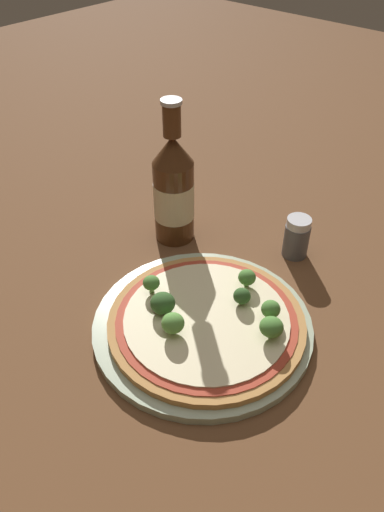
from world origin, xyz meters
name	(u,v)px	position (x,y,z in m)	size (l,w,h in m)	color
ground_plane	(194,323)	(0.00, 0.00, 0.00)	(3.00, 3.00, 0.00)	brown
plate	(204,324)	(0.00, -0.02, 0.01)	(0.30, 0.30, 0.01)	#A3B293
pizza	(206,321)	(0.00, -0.02, 0.02)	(0.26, 0.26, 0.01)	#B77F42
broccoli_floret_0	(271,327)	(0.03, -0.10, 0.04)	(0.03, 0.03, 0.03)	#6B8E51
broccoli_floret_1	(247,277)	(0.08, -0.02, 0.04)	(0.03, 0.03, 0.03)	#6B8E51
broccoli_floret_2	(242,296)	(0.05, -0.04, 0.04)	(0.02, 0.02, 0.02)	#6B8E51
broccoli_floret_3	(163,303)	(-0.03, 0.03, 0.04)	(0.03, 0.03, 0.03)	#6B8E51
broccoli_floret_4	(173,323)	(-0.05, -0.01, 0.04)	(0.03, 0.03, 0.03)	#6B8E51
broccoli_floret_5	(271,309)	(0.05, -0.09, 0.04)	(0.03, 0.03, 0.03)	#6B8E51
broccoli_floret_6	(151,283)	(-0.01, 0.07, 0.04)	(0.02, 0.02, 0.03)	#6B8E51
beer_bottle	(174,189)	(0.13, 0.16, 0.09)	(0.07, 0.07, 0.24)	#472814
pepper_shaker	(297,237)	(0.22, -0.02, 0.03)	(0.04, 0.04, 0.07)	#4C4C51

